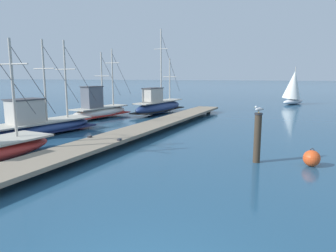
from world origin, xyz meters
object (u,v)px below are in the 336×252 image
object	(u,v)px
fishing_boat_0	(99,109)
mooring_piling	(257,137)
fishing_boat_2	(40,124)
perched_seagull	(259,109)
mooring_buoy	(312,158)
distant_sailboat	(293,88)
fishing_boat_4	(158,105)

from	to	relation	value
fishing_boat_0	mooring_piling	distance (m)	14.92
fishing_boat_2	perched_seagull	distance (m)	11.88
fishing_boat_0	mooring_buoy	xyz separation A→B (m)	(14.01, -8.62, -0.39)
fishing_boat_2	distant_sailboat	world-z (taller)	fishing_boat_2
perched_seagull	distant_sailboat	size ratio (longest dim) A/B	0.08
distant_sailboat	perched_seagull	bearing A→B (deg)	-95.70
fishing_boat_0	fishing_boat_4	bearing A→B (deg)	50.47
fishing_boat_0	fishing_boat_2	xyz separation A→B (m)	(0.45, -6.90, -0.10)
perched_seagull	fishing_boat_0	bearing A→B (deg)	144.21
mooring_buoy	mooring_piling	bearing A→B (deg)	-176.82
fishing_boat_0	fishing_boat_4	world-z (taller)	fishing_boat_4
fishing_boat_2	distant_sailboat	distance (m)	27.66
mooring_piling	fishing_boat_2	bearing A→B (deg)	171.06
fishing_boat_2	fishing_boat_4	world-z (taller)	fishing_boat_4
fishing_boat_0	distant_sailboat	xyz separation A→B (m)	(14.65, 16.81, 1.19)
fishing_boat_4	mooring_buoy	size ratio (longest dim) A/B	10.85
fishing_boat_4	distant_sailboat	distance (m)	17.09
fishing_boat_4	mooring_piling	xyz separation A→B (m)	(8.76, -12.77, 0.25)
perched_seagull	mooring_buoy	bearing A→B (deg)	3.10
fishing_boat_4	perched_seagull	world-z (taller)	fishing_boat_4
distant_sailboat	mooring_buoy	bearing A→B (deg)	-91.46
mooring_buoy	distant_sailboat	bearing A→B (deg)	88.54
mooring_piling	mooring_buoy	world-z (taller)	mooring_piling
mooring_piling	fishing_boat_0	bearing A→B (deg)	144.19
perched_seagull	mooring_buoy	xyz separation A→B (m)	(1.90, 0.10, -1.73)
fishing_boat_2	mooring_buoy	xyz separation A→B (m)	(13.55, -1.73, -0.28)
fishing_boat_4	mooring_buoy	bearing A→B (deg)	-49.90
perched_seagull	mooring_buoy	size ratio (longest dim) A/B	0.52
fishing_boat_0	fishing_boat_2	world-z (taller)	fishing_boat_0
fishing_boat_0	distant_sailboat	distance (m)	22.33
fishing_boat_0	distant_sailboat	bearing A→B (deg)	48.91
mooring_piling	perched_seagull	world-z (taller)	perched_seagull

